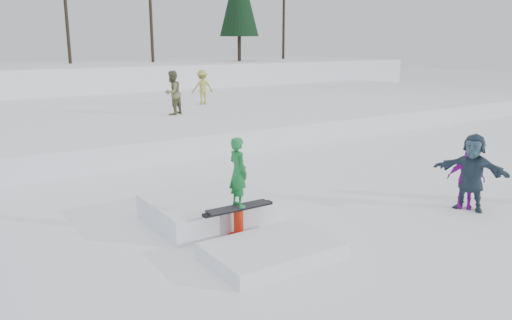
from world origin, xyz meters
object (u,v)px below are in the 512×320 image
walker_ygreen (202,87)px  walker_olive (172,93)px  spectator_purple (466,179)px  spectator_dark (472,172)px  jib_rail_feature (225,216)px

walker_ygreen → walker_olive: bearing=48.6°
spectator_purple → walker_olive: bearing=147.9°
spectator_dark → jib_rail_feature: 5.99m
spectator_purple → jib_rail_feature: size_ratio=0.33×
spectator_dark → jib_rail_feature: (-5.58, 2.09, -0.62)m
walker_olive → jib_rail_feature: bearing=39.2°
spectator_dark → walker_ygreen: bearing=155.2°
walker_ygreen → jib_rail_feature: walker_ygreen is taller
spectator_purple → spectator_dark: (0.00, -0.13, 0.20)m
spectator_purple → spectator_dark: spectator_dark is taller
walker_olive → walker_ygreen: walker_olive is taller
walker_olive → spectator_purple: walker_olive is taller
spectator_dark → walker_olive: bearing=166.2°
walker_ygreen → spectator_dark: walker_ygreen is taller
walker_ygreen → jib_rail_feature: (-6.86, -14.16, -1.37)m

